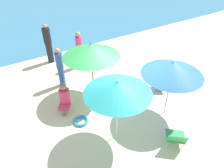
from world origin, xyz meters
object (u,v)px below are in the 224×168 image
object	(u,v)px
person_d	(64,98)
swim_ring	(81,121)
umbrella_blue	(173,68)
beach_chair_c	(176,138)
beach_chair_b	(159,80)
umbrella_green	(91,50)
umbrella_teal	(118,87)
person_a	(48,44)
person_c	(79,49)
beach_chair_a	(127,94)
person_b	(60,67)

from	to	relation	value
person_d	swim_ring	size ratio (longest dim) A/B	2.04
umbrella_blue	beach_chair_c	size ratio (longest dim) A/B	2.65
swim_ring	umbrella_blue	bearing A→B (deg)	-22.54
beach_chair_b	swim_ring	xyz separation A→B (m)	(-3.32, -0.10, -0.31)
umbrella_blue	beach_chair_b	size ratio (longest dim) A/B	2.54
umbrella_green	beach_chair_c	distance (m)	3.68
umbrella_teal	swim_ring	size ratio (longest dim) A/B	4.13
umbrella_teal	person_a	world-z (taller)	umbrella_teal
umbrella_blue	person_c	xyz separation A→B (m)	(-1.08, 4.22, -0.89)
umbrella_blue	person_d	bearing A→B (deg)	145.46
beach_chair_c	swim_ring	world-z (taller)	beach_chair_c
beach_chair_a	person_a	xyz separation A→B (m)	(-1.34, 4.18, 0.59)
umbrella_green	beach_chair_c	xyz separation A→B (m)	(0.84, -3.25, -1.50)
swim_ring	person_a	bearing A→B (deg)	83.48
umbrella_blue	umbrella_teal	world-z (taller)	umbrella_teal
umbrella_green	beach_chair_a	world-z (taller)	umbrella_green
person_d	umbrella_teal	bearing A→B (deg)	57.50
umbrella_teal	person_c	xyz separation A→B (m)	(0.83, 4.24, -0.96)
umbrella_blue	umbrella_teal	bearing A→B (deg)	-179.42
umbrella_blue	person_b	size ratio (longest dim) A/B	1.27
person_b	person_c	size ratio (longest dim) A/B	0.98
beach_chair_c	umbrella_blue	bearing A→B (deg)	9.23
umbrella_teal	person_b	size ratio (longest dim) A/B	1.28
umbrella_blue	beach_chair_a	bearing A→B (deg)	122.42
beach_chair_c	beach_chair_b	bearing A→B (deg)	8.48
umbrella_green	person_a	world-z (taller)	umbrella_green
person_d	umbrella_green	bearing A→B (deg)	135.46
umbrella_teal	person_a	xyz separation A→B (m)	(-0.17, 5.35, -0.89)
umbrella_teal	person_d	bearing A→B (deg)	113.33
beach_chair_c	person_a	bearing A→B (deg)	52.78
beach_chair_c	person_a	size ratio (longest dim) A/B	0.42
beach_chair_a	person_c	distance (m)	3.13
umbrella_green	beach_chair_b	distance (m)	2.87
umbrella_teal	person_d	distance (m)	2.44
beach_chair_b	beach_chair_c	bearing A→B (deg)	-0.76
person_d	person_a	bearing A→B (deg)	-156.49
umbrella_green	beach_chair_a	bearing A→B (deg)	-49.96
umbrella_teal	beach_chair_b	size ratio (longest dim) A/B	2.57
person_b	beach_chair_a	bearing A→B (deg)	86.73
person_b	beach_chair_c	bearing A→B (deg)	70.29
person_c	person_a	bearing A→B (deg)	-21.62
beach_chair_b	umbrella_blue	bearing A→B (deg)	-1.48
person_a	person_b	bearing A→B (deg)	-56.89
beach_chair_c	person_c	xyz separation A→B (m)	(-0.38, 5.36, 0.53)
swim_ring	person_b	bearing A→B (deg)	83.26
beach_chair_a	beach_chair_b	bearing A→B (deg)	68.75
umbrella_blue	person_b	distance (m)	4.11
person_b	swim_ring	distance (m)	2.36
umbrella_blue	person_a	world-z (taller)	umbrella_blue
beach_chair_b	person_d	size ratio (longest dim) A/B	0.79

